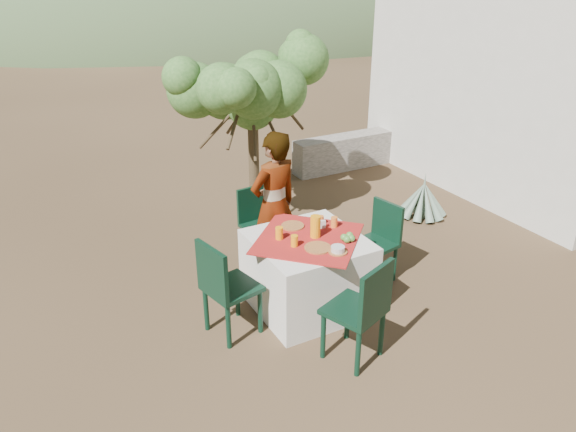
% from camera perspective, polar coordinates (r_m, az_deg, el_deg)
% --- Properties ---
extents(ground, '(160.00, 160.00, 0.00)m').
position_cam_1_polar(ground, '(5.34, -2.87, -12.05)').
color(ground, '#39291A').
rests_on(ground, ground).
extents(table, '(1.30, 1.30, 0.76)m').
position_cam_1_polar(table, '(5.54, 1.99, -5.76)').
color(table, white).
rests_on(table, ground).
extents(chair_far, '(0.43, 0.43, 0.85)m').
position_cam_1_polar(chair_far, '(6.39, -3.09, -0.45)').
color(chair_far, black).
rests_on(chair_far, ground).
extents(chair_near, '(0.58, 0.58, 0.97)m').
position_cam_1_polar(chair_near, '(4.79, 7.58, -9.25)').
color(chair_near, black).
rests_on(chair_near, ground).
extents(chair_left, '(0.53, 0.53, 0.96)m').
position_cam_1_polar(chair_left, '(5.09, -6.50, -7.01)').
color(chair_left, black).
rests_on(chair_left, ground).
extents(chair_right, '(0.47, 0.47, 0.86)m').
position_cam_1_polar(chair_right, '(6.05, 9.29, -2.21)').
color(chair_right, black).
rests_on(chair_right, ground).
extents(person, '(0.66, 0.51, 1.62)m').
position_cam_1_polar(person, '(5.92, -1.41, 1.06)').
color(person, '#8C6651').
rests_on(person, ground).
extents(shrub_tree, '(1.77, 1.73, 2.08)m').
position_cam_1_polar(shrub_tree, '(7.05, -3.40, 12.11)').
color(shrub_tree, '#4F3E27').
rests_on(shrub_tree, ground).
extents(agave, '(0.65, 0.63, 0.69)m').
position_cam_1_polar(agave, '(7.72, 13.54, 1.59)').
color(agave, slate).
rests_on(agave, ground).
extents(guesthouse, '(3.20, 4.20, 3.00)m').
position_cam_1_polar(guesthouse, '(9.47, 24.32, 12.49)').
color(guesthouse, beige).
rests_on(guesthouse, ground).
extents(stone_wall, '(2.60, 0.35, 0.55)m').
position_cam_1_polar(stone_wall, '(9.51, 7.83, 6.83)').
color(stone_wall, gray).
rests_on(stone_wall, ground).
extents(hill_near_right, '(48.00, 48.00, 20.00)m').
position_cam_1_polar(hill_near_right, '(42.30, -9.94, 20.41)').
color(hill_near_right, '#33502D').
rests_on(hill_near_right, ground).
extents(plate_far, '(0.23, 0.23, 0.01)m').
position_cam_1_polar(plate_far, '(5.57, 0.47, -1.00)').
color(plate_far, brown).
rests_on(plate_far, table).
extents(plate_near, '(0.25, 0.25, 0.01)m').
position_cam_1_polar(plate_near, '(5.17, 3.04, -3.24)').
color(plate_near, brown).
rests_on(plate_near, table).
extents(glass_far, '(0.07, 0.07, 0.12)m').
position_cam_1_polar(glass_far, '(5.31, -0.89, -1.75)').
color(glass_far, orange).
rests_on(glass_far, table).
extents(glass_near, '(0.07, 0.07, 0.11)m').
position_cam_1_polar(glass_near, '(5.19, 0.66, -2.54)').
color(glass_near, orange).
rests_on(glass_near, table).
extents(juice_pitcher, '(0.10, 0.10, 0.22)m').
position_cam_1_polar(juice_pitcher, '(5.34, 2.80, -1.07)').
color(juice_pitcher, orange).
rests_on(juice_pitcher, table).
extents(bowl_plate, '(0.18, 0.18, 0.01)m').
position_cam_1_polar(bowl_plate, '(5.12, 5.08, -3.63)').
color(bowl_plate, brown).
rests_on(bowl_plate, table).
extents(white_bowl, '(0.13, 0.13, 0.05)m').
position_cam_1_polar(white_bowl, '(5.11, 5.09, -3.34)').
color(white_bowl, silver).
rests_on(white_bowl, bowl_plate).
extents(jar_left, '(0.07, 0.07, 0.11)m').
position_cam_1_polar(jar_left, '(5.57, 4.71, -0.61)').
color(jar_left, orange).
rests_on(jar_left, table).
extents(jar_right, '(0.06, 0.06, 0.09)m').
position_cam_1_polar(jar_right, '(5.62, 3.37, -0.41)').
color(jar_right, orange).
rests_on(jar_right, table).
extents(napkin_holder, '(0.07, 0.05, 0.08)m').
position_cam_1_polar(napkin_holder, '(5.54, 3.51, -0.83)').
color(napkin_holder, silver).
rests_on(napkin_holder, table).
extents(fruit_cluster, '(0.14, 0.13, 0.07)m').
position_cam_1_polar(fruit_cluster, '(5.32, 6.11, -2.20)').
color(fruit_cluster, '#4D9235').
rests_on(fruit_cluster, table).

